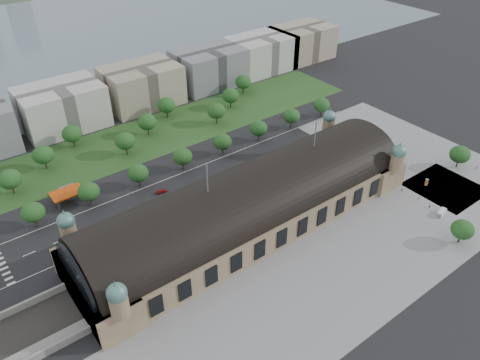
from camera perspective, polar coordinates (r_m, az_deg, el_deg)
ground at (r=198.89m, az=1.15°, el=-5.39°), size 900.00×900.00×0.00m
station at (r=192.44m, az=1.19°, el=-3.04°), size 150.00×48.40×44.30m
plaza_south at (r=181.80m, az=12.49°, el=-11.15°), size 190.00×48.00×0.12m
plaza_east at (r=264.19m, az=19.03°, el=3.64°), size 56.00×100.00×0.12m
road_slab at (r=215.90m, az=-9.32°, el=-2.22°), size 260.00×26.00×0.10m
grass_belt at (r=260.11m, az=-14.33°, el=4.03°), size 300.00×45.00×0.10m
petrol_station at (r=226.30m, az=-20.29°, el=-1.33°), size 14.00×13.00×5.05m
lake at (r=446.25m, az=-24.17°, el=15.10°), size 700.00×320.00×0.08m
office_3 at (r=284.76m, az=-20.87°, el=8.30°), size 45.00×32.00×24.00m
office_4 at (r=300.20m, az=-11.87°, el=11.20°), size 45.00×32.00×24.00m
office_5 at (r=322.72m, az=-3.80°, el=13.53°), size 45.00×32.00×24.00m
office_6 at (r=347.92m, az=2.57°, el=15.16°), size 45.00×32.00×24.00m
office_7 at (r=373.46m, az=7.51°, el=16.29°), size 45.00×32.00×24.00m
tree_row_2 at (r=211.12m, az=-23.91°, el=-3.63°), size 9.60×9.60×11.52m
tree_row_3 at (r=215.09m, az=-17.96°, el=-1.36°), size 9.60×9.60×11.52m
tree_row_4 at (r=221.61m, az=-12.30°, el=0.82°), size 9.60×9.60×11.52m
tree_row_5 at (r=230.45m, az=-7.01°, el=2.84°), size 9.60×9.60×11.52m
tree_row_6 at (r=241.37m, az=-2.14°, el=4.68°), size 9.60×9.60×11.52m
tree_row_7 at (r=254.09m, az=2.30°, el=6.32°), size 9.60×9.60×11.52m
tree_row_8 at (r=268.36m, az=6.31°, el=7.76°), size 9.60×9.60×11.52m
tree_row_9 at (r=283.94m, az=9.92°, el=9.01°), size 9.60×9.60×11.52m
tree_belt_3 at (r=235.75m, az=-26.27°, el=0.10°), size 10.40×10.40×12.48m
tree_belt_4 at (r=248.54m, az=-22.88°, el=2.85°), size 10.40×10.40×12.48m
tree_belt_5 at (r=262.64m, az=-19.81°, el=5.32°), size 10.40×10.40×12.48m
tree_belt_6 at (r=247.73m, az=-13.82°, el=4.64°), size 10.40×10.40×12.48m
tree_belt_7 at (r=264.07m, az=-11.25°, el=6.96°), size 10.40×10.40×12.48m
tree_belt_8 at (r=281.25m, az=-8.96°, el=8.99°), size 10.40×10.40×12.48m
tree_belt_9 at (r=271.40m, az=-2.91°, el=8.40°), size 10.40×10.40×12.48m
tree_belt_10 at (r=290.15m, az=-1.15°, el=10.25°), size 10.40×10.40×12.48m
tree_belt_11 at (r=309.39m, az=0.40°, el=11.86°), size 10.40×10.40×12.48m
tree_plaza_ne at (r=254.78m, az=25.24°, el=2.84°), size 10.00×10.00×11.69m
tree_plaza_s at (r=205.54m, az=25.49°, el=-5.47°), size 9.00×9.00×10.64m
traffic_car_3 at (r=219.19m, az=-9.52°, el=-1.36°), size 5.47×2.79×1.52m
traffic_car_4 at (r=223.94m, az=-3.57°, el=-0.02°), size 4.63×2.16×1.53m
traffic_car_6 at (r=267.01m, az=11.35°, el=5.51°), size 6.08×3.18×1.63m
parked_car_0 at (r=193.62m, az=-20.42°, el=-9.13°), size 4.92×4.15×1.59m
parked_car_1 at (r=195.59m, az=-15.81°, el=-7.57°), size 5.15×4.23×1.31m
parked_car_2 at (r=198.79m, az=-13.47°, el=-6.32°), size 4.74×4.36×1.33m
parked_car_3 at (r=198.32m, az=-13.95°, el=-6.52°), size 4.02×3.69×1.33m
parked_car_4 at (r=195.41m, az=-13.87°, el=-7.23°), size 4.40×3.51×1.40m
parked_car_5 at (r=196.17m, az=-12.62°, el=-6.77°), size 6.30×5.44×1.61m
parked_car_6 at (r=201.73m, az=-8.10°, el=-4.83°), size 5.97×4.22×1.60m
bus_west at (r=218.42m, az=-2.92°, el=-0.67°), size 13.14×4.23×3.60m
bus_mid at (r=217.00m, az=-4.53°, el=-1.03°), size 12.56×2.95×3.50m
bus_east at (r=222.82m, az=-0.45°, el=0.09°), size 11.19×3.58×3.06m
van_south at (r=220.78m, az=23.33°, el=-3.71°), size 5.81×3.24×2.38m
advertising_column at (r=237.44m, az=21.79°, el=-0.25°), size 1.73×1.73×3.29m
pedestrian_0 at (r=226.37m, az=20.96°, el=-2.12°), size 0.94×0.63×1.80m
pedestrian_1 at (r=223.01m, az=22.11°, el=-3.01°), size 0.65×0.82×1.97m
pedestrian_2 at (r=229.39m, az=19.12°, el=-1.14°), size 0.61×0.96×1.89m
pedestrian_3 at (r=235.52m, az=27.26°, el=-2.41°), size 1.03×0.59×1.67m
pedestrian_5 at (r=260.65m, az=26.90°, el=1.35°), size 0.83×0.95×1.69m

